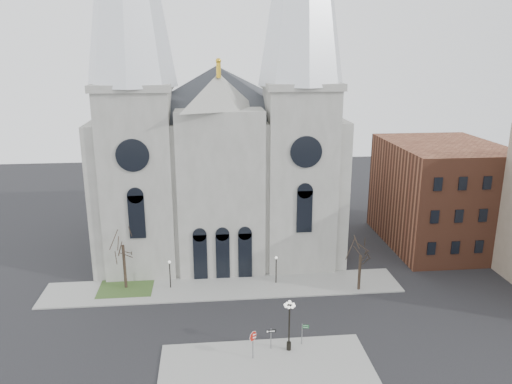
{
  "coord_description": "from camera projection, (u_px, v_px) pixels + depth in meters",
  "views": [
    {
      "loc": [
        -1.52,
        -40.34,
        25.92
      ],
      "look_at": [
        3.34,
        8.0,
        12.07
      ],
      "focal_mm": 35.0,
      "sensor_mm": 36.0,
      "label": 1
    }
  ],
  "objects": [
    {
      "name": "grass_patch",
      "position": [
        126.0,
        288.0,
        56.25
      ],
      "size": [
        6.0,
        5.0,
        0.18
      ],
      "primitive_type": "cube",
      "color": "#2D4D21",
      "rests_on": "ground"
    },
    {
      "name": "cathedral",
      "position": [
        218.0,
        112.0,
        62.66
      ],
      "size": [
        33.0,
        26.66,
        54.0
      ],
      "color": "gray",
      "rests_on": "ground"
    },
    {
      "name": "ped_lamp_right",
      "position": [
        276.0,
        265.0,
        56.79
      ],
      "size": [
        0.32,
        0.32,
        3.26
      ],
      "color": "black",
      "rests_on": "sidewalk_far"
    },
    {
      "name": "stop_sign",
      "position": [
        253.0,
        339.0,
        42.82
      ],
      "size": [
        0.89,
        0.39,
        2.64
      ],
      "rotation": [
        0.0,
        0.0,
        0.4
      ],
      "color": "slate",
      "rests_on": "sidewalk_near"
    },
    {
      "name": "globe_lamp",
      "position": [
        289.0,
        319.0,
        43.72
      ],
      "size": [
        1.33,
        1.33,
        4.88
      ],
      "rotation": [
        0.0,
        0.0,
        -0.32
      ],
      "color": "black",
      "rests_on": "sidewalk_near"
    },
    {
      "name": "ped_lamp_left",
      "position": [
        170.0,
        270.0,
        55.64
      ],
      "size": [
        0.32,
        0.32,
        3.26
      ],
      "color": "black",
      "rests_on": "sidewalk_far"
    },
    {
      "name": "tree_right",
      "position": [
        361.0,
        253.0,
        54.68
      ],
      "size": [
        3.2,
        3.2,
        6.0
      ],
      "color": "black",
      "rests_on": "ground"
    },
    {
      "name": "sidewalk_far",
      "position": [
        224.0,
        287.0,
        56.36
      ],
      "size": [
        40.0,
        6.0,
        0.14
      ],
      "primitive_type": "cube",
      "color": "gray",
      "rests_on": "ground"
    },
    {
      "name": "one_way_sign",
      "position": [
        271.0,
        335.0,
        44.35
      ],
      "size": [
        0.88,
        0.09,
        2.01
      ],
      "rotation": [
        0.0,
        0.0,
        0.03
      ],
      "color": "slate",
      "rests_on": "sidewalk_near"
    },
    {
      "name": "tree_left",
      "position": [
        123.0,
        242.0,
        54.74
      ],
      "size": [
        3.2,
        3.2,
        7.5
      ],
      "color": "black",
      "rests_on": "ground"
    },
    {
      "name": "bg_building_brick",
      "position": [
        440.0,
        194.0,
        67.86
      ],
      "size": [
        14.0,
        18.0,
        14.0
      ],
      "primitive_type": "cube",
      "color": "brown",
      "rests_on": "ground"
    },
    {
      "name": "street_name_sign",
      "position": [
        303.0,
        332.0,
        45.08
      ],
      "size": [
        0.65,
        0.13,
        2.04
      ],
      "rotation": [
        0.0,
        0.0,
        -0.11
      ],
      "color": "slate",
      "rests_on": "sidewalk_near"
    },
    {
      "name": "sidewalk_near",
      "position": [
        268.0,
        374.0,
        41.34
      ],
      "size": [
        18.0,
        10.0,
        0.14
      ],
      "primitive_type": "cube",
      "color": "gray",
      "rests_on": "ground"
    },
    {
      "name": "ground",
      "position": [
        229.0,
        343.0,
        45.85
      ],
      "size": [
        160.0,
        160.0,
        0.0
      ],
      "primitive_type": "plane",
      "color": "black",
      "rests_on": "ground"
    }
  ]
}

